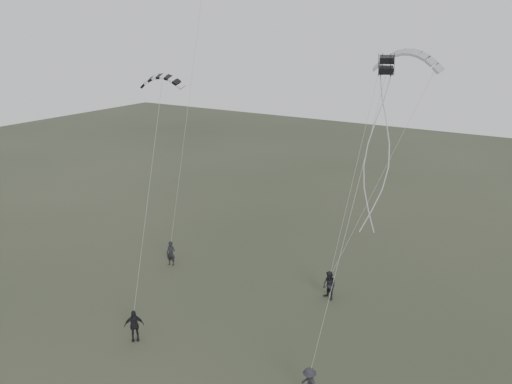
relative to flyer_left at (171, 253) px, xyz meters
The scene contains 7 objects.
ground 9.45m from the flyer_left, 42.62° to the right, with size 140.00×140.00×0.00m, color #2F3625.
flyer_left is the anchor object (origin of this frame).
flyer_right 12.06m from the flyer_left, ahead, with size 0.94×0.73×1.94m, color black.
flyer_center 9.44m from the flyer_left, 61.63° to the right, with size 1.09×0.45×1.85m, color black.
kite_pale_large 21.64m from the flyer_left, 32.50° to the left, with size 4.52×1.02×1.81m, color #95989A, non-canonical shape.
kite_striped 13.14m from the flyer_left, 46.22° to the right, with size 2.75×0.69×1.10m, color black, non-canonical shape.
kite_box 21.91m from the flyer_left, 12.85° to the right, with size 0.60×0.60×0.70m, color black, non-canonical shape.
Camera 1 is at (16.01, -18.92, 16.64)m, focal length 35.00 mm.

